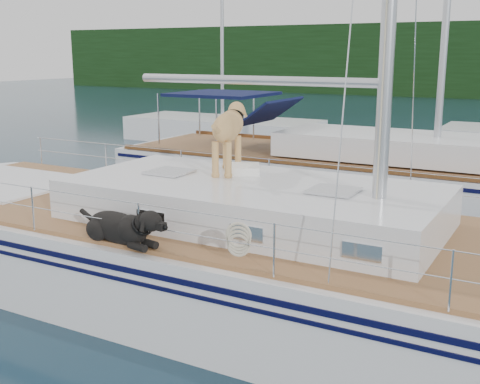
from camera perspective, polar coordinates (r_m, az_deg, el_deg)
The scene contains 4 objects.
ground at distance 9.28m, azimuth -3.35°, elevation -9.57°, with size 120.00×120.00×0.00m, color black.
main_sailboat at distance 8.99m, azimuth -2.92°, elevation -5.68°, with size 12.00×3.96×14.01m.
neighbor_sailboat at distance 15.04m, azimuth 9.34°, elevation 1.61°, with size 11.00×3.50×13.30m.
bg_boat_west at distance 24.88m, azimuth -1.65°, elevation 5.85°, with size 8.00×3.00×11.65m.
Camera 1 is at (4.63, -7.21, 3.57)m, focal length 45.00 mm.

